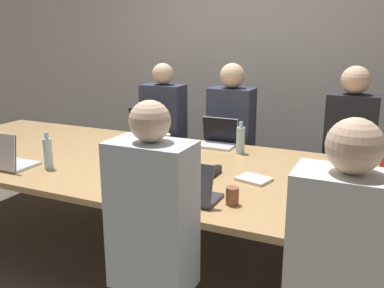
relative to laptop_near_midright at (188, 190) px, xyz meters
name	(u,v)px	position (x,y,z in m)	size (l,w,h in m)	color
ground_plane	(166,255)	(-0.45, 0.56, -0.80)	(24.00, 24.00, 0.00)	brown
curtain_wall	(249,57)	(-0.45, 2.52, 0.60)	(12.00, 0.06, 2.80)	beige
conference_table	(165,170)	(-0.45, 0.56, -0.11)	(4.43, 1.57, 0.73)	tan
laptop_near_midright	(188,190)	(0.00, 0.00, 0.00)	(0.34, 0.24, 0.24)	#333338
person_near_midright	(153,245)	(0.01, -0.42, -0.14)	(0.40, 0.24, 1.38)	#2D2D38
cup_near_midright	(232,196)	(0.25, 0.06, -0.02)	(0.07, 0.07, 0.10)	brown
laptop_far_midleft	(144,131)	(-0.98, 1.16, 0.01)	(0.32, 0.27, 0.27)	#333338
person_far_midleft	(164,137)	(-0.98, 1.52, -0.13)	(0.40, 0.24, 1.39)	#2D2D38
cup_far_midleft	(166,138)	(-0.75, 1.14, -0.03)	(0.08, 0.08, 0.08)	white
laptop_far_right	(348,155)	(0.75, 1.16, -0.01)	(0.32, 0.22, 0.22)	gray
person_far_right	(349,153)	(0.73, 1.59, -0.11)	(0.40, 0.24, 1.41)	#2D2D38
laptop_near_right	(355,218)	(0.90, -0.01, 0.01)	(0.31, 0.26, 0.27)	silver
cup_near_right	(311,209)	(0.68, 0.08, -0.03)	(0.07, 0.07, 0.09)	brown
laptop_far_center	(218,138)	(-0.29, 1.22, 0.00)	(0.31, 0.23, 0.23)	silver
person_far_center	(231,142)	(-0.30, 1.55, -0.12)	(0.40, 0.24, 1.40)	#2D2D38
bottle_far_center	(241,140)	(-0.05, 1.08, 0.04)	(0.07, 0.07, 0.25)	#ADD1E0
laptop_near_left	(4,158)	(-1.44, 0.01, 0.01)	(0.36, 0.26, 0.27)	silver
bottle_near_left	(48,153)	(-1.14, 0.13, 0.04)	(0.06, 0.06, 0.26)	#ADD1E0
stapler	(215,171)	(-0.03, 0.50, -0.04)	(0.05, 0.15, 0.05)	black
notebook	(254,179)	(0.24, 0.49, -0.06)	(0.24, 0.21, 0.02)	silver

